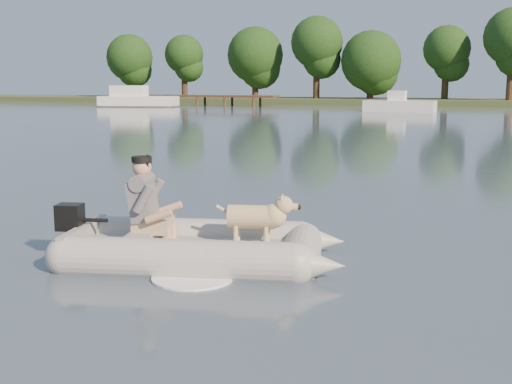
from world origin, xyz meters
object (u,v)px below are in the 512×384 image
at_px(dinghy, 199,215).
at_px(dog, 251,221).
at_px(man, 144,198).
at_px(motorboat, 400,98).
at_px(cabin_cruiser, 138,96).
at_px(dock, 192,100).

xyz_separation_m(dinghy, dog, (0.62, 0.21, -0.07)).
height_order(dinghy, man, man).
distance_m(dog, motorboat, 44.37).
height_order(man, cabin_cruiser, cabin_cruiser).
distance_m(dinghy, dog, 0.66).
bearing_deg(dock, dog, -62.41).
relative_size(dock, man, 16.62).
relative_size(dock, dog, 19.21).
height_order(man, motorboat, motorboat).
relative_size(cabin_cruiser, motorboat, 1.35).
xyz_separation_m(dock, dinghy, (26.07, -51.28, 0.08)).
height_order(dinghy, cabin_cruiser, cabin_cruiser).
distance_m(dock, cabin_cruiser, 6.04).
bearing_deg(cabin_cruiser, dinghy, -70.25).
height_order(dinghy, motorboat, motorboat).
bearing_deg(dog, dock, 103.62).
height_order(cabin_cruiser, motorboat, motorboat).
bearing_deg(man, dock, 102.30).
distance_m(dinghy, motorboat, 44.51).
height_order(dock, man, man).
bearing_deg(dinghy, man, 175.76).
relative_size(dinghy, dog, 5.11).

